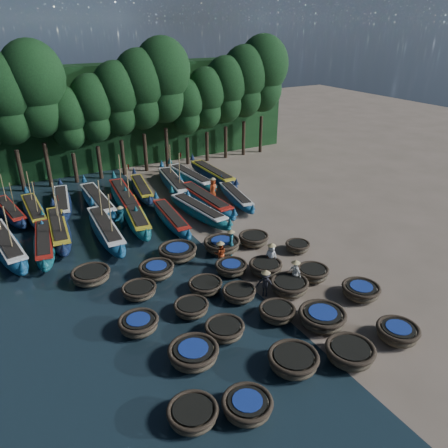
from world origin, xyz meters
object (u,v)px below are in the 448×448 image
long_boat_3 (106,229)px  long_boat_5 (171,218)px  coracle_8 (322,318)px  coracle_17 (231,267)px  coracle_22 (178,252)px  fisherman_4 (295,273)px  coracle_12 (239,293)px  fisherman_0 (271,255)px  coracle_10 (139,324)px  coracle_9 (361,291)px  long_boat_10 (34,211)px  coracle_14 (312,273)px  long_boat_8 (236,197)px  fisherman_6 (213,188)px  coracle_11 (191,308)px  coracle_21 (157,270)px  long_boat_6 (198,211)px  long_boat_9 (10,211)px  coracle_16 (205,286)px  long_boat_0 (6,245)px  coracle_15 (139,291)px  long_boat_17 (213,174)px  long_boat_1 (44,243)px  fisherman_5 (121,217)px  long_boat_2 (59,229)px  coracle_7 (277,312)px  coracle_24 (254,239)px  long_boat_7 (205,200)px  coracle_0 (193,414)px  long_boat_13 (124,197)px  coracle_4 (398,332)px  fisherman_2 (220,253)px  long_boat_4 (135,216)px  long_boat_16 (191,178)px  coracle_5 (193,354)px  coracle_19 (298,246)px  coracle_3 (350,353)px  long_boat_11 (62,203)px  coracle_2 (293,361)px  fisherman_1 (231,242)px  long_boat_12 (98,201)px  coracle_6 (225,330)px

long_boat_3 → long_boat_5: size_ratio=1.15×
coracle_8 → coracle_17: (-1.39, 6.52, -0.09)m
coracle_22 → fisherman_4: 7.67m
coracle_12 → fisherman_0: size_ratio=1.22×
coracle_10 → coracle_17: coracle_10 is taller
coracle_9 → long_boat_10: 24.52m
coracle_22 → long_boat_3: 6.10m
coracle_12 → coracle_14: size_ratio=1.07×
long_boat_8 → fisherman_6: 2.21m
coracle_11 → coracle_21: 4.29m
long_boat_6 → long_boat_9: (-12.56, 7.16, -0.05)m
coracle_16 → long_boat_0: (-9.20, 10.35, 0.25)m
long_boat_3 → long_boat_8: size_ratio=1.23×
coracle_15 → long_boat_17: bearing=49.5°
long_boat_1 → fisherman_5: 5.50m
long_boat_2 → coracle_21: bearing=-58.8°
coracle_7 → coracle_24: size_ratio=1.00×
coracle_24 → long_boat_17: bearing=73.5°
coracle_16 → long_boat_3: long_boat_3 is taller
long_boat_7 → coracle_0: bearing=-121.2°
coracle_16 → fisherman_5: fisherman_5 is taller
coracle_0 → coracle_17: size_ratio=1.00×
long_boat_13 → coracle_8: bearing=-74.0°
coracle_4 → coracle_0: bearing=176.4°
fisherman_2 → long_boat_4: bearing=-51.1°
coracle_16 → long_boat_16: (7.06, 16.42, 0.22)m
coracle_5 → coracle_22: 9.43m
coracle_14 → coracle_4: bearing=-90.3°
coracle_19 → coracle_5: bearing=-151.0°
coracle_16 → long_boat_17: 18.68m
coracle_12 → long_boat_17: long_boat_17 is taller
coracle_7 → coracle_21: size_ratio=0.97×
coracle_22 → fisherman_2: (1.98, -2.04, 0.36)m
coracle_14 → long_boat_13: (-5.89, 16.70, 0.19)m
coracle_3 → coracle_17: size_ratio=0.95×
coracle_4 → coracle_17: coracle_4 is taller
coracle_16 → long_boat_8: bearing=51.4°
coracle_16 → coracle_24: coracle_24 is taller
coracle_16 → long_boat_10: long_boat_10 is taller
coracle_3 → long_boat_16: (4.04, 24.53, 0.10)m
long_boat_7 → long_boat_11: (-10.09, 5.38, -0.07)m
coracle_22 → fisherman_0: size_ratio=1.57×
coracle_2 → coracle_4: size_ratio=1.12×
coracle_17 → fisherman_4: 3.89m
coracle_15 → long_boat_9: (-4.95, 14.99, 0.15)m
coracle_3 → long_boat_13: bearing=97.1°
long_boat_5 → fisherman_1: size_ratio=4.04×
long_boat_12 → fisherman_1: fisherman_1 is taller
coracle_6 → long_boat_4: bearing=87.4°
coracle_0 → long_boat_11: (-0.02, 23.70, 0.16)m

